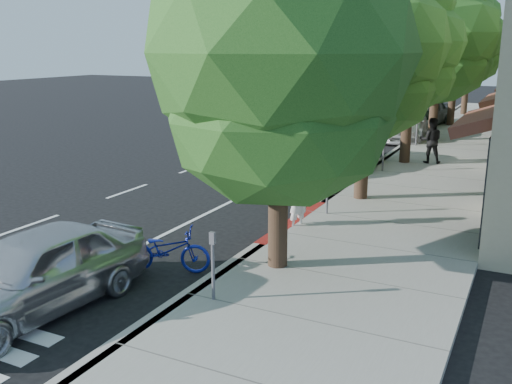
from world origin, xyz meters
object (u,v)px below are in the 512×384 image
Objects in this scene: street_tree_0 at (280,58)px; silver_suv at (312,147)px; street_tree_5 at (470,41)px; dark_sedan at (355,148)px; pedestrian at (431,140)px; dark_suv_far at (424,113)px; street_tree_1 at (367,47)px; street_tree_2 at (412,45)px; white_pickup at (405,125)px; street_tree_3 at (439,36)px; street_tree_4 at (457,39)px; near_car_a at (35,271)px; bicycle at (167,250)px; cyclist at (299,198)px.

silver_suv is at bearing 107.22° from street_tree_0.
silver_suv is (-3.10, -20.00, -4.05)m from street_tree_5.
pedestrian reaches higher than dark_sedan.
street_tree_1 is at bearing -77.47° from dark_suv_far.
street_tree_2 is at bearing 90.00° from street_tree_0.
white_pickup is (-1.40, 18.49, -3.59)m from street_tree_0.
street_tree_2 is 6.01m from street_tree_3.
near_car_a is at bearing -96.32° from street_tree_4.
street_tree_3 reaches higher than bicycle.
street_tree_1 is at bearing -90.00° from street_tree_3.
pedestrian is (0.90, 6.29, -3.48)m from street_tree_1.
street_tree_5 is at bearing 78.09° from white_pickup.
street_tree_1 is at bearing 68.99° from pedestrian.
pedestrian reaches higher than silver_suv.
street_tree_5 is (0.00, 18.00, 0.29)m from street_tree_2.
dark_suv_far is (0.33, 12.34, 0.13)m from dark_sedan.
pedestrian is at bearing 17.68° from street_tree_2.
street_tree_0 reaches higher than white_pickup.
bicycle is 19.50m from white_pickup.
street_tree_0 is 4.18× the size of pedestrian.
pedestrian is at bearing -81.08° from street_tree_3.
cyclist is at bearing -89.93° from dark_sedan.
street_tree_4 reaches higher than silver_suv.
street_tree_2 is 5.26m from silver_suv.
street_tree_1 reaches higher than bicycle.
white_pickup is (0.65, 19.49, 0.25)m from bicycle.
street_tree_3 reaches higher than dark_suv_far.
dark_sedan is (-1.73, -12.84, -4.17)m from street_tree_4.
silver_suv is at bearing 95.04° from near_car_a.
street_tree_3 reaches higher than cyclist.
street_tree_0 is at bearing -90.00° from street_tree_3.
street_tree_0 is at bearing -90.00° from street_tree_4.
street_tree_1 is at bearing -90.00° from street_tree_5.
bicycle is (-2.05, -19.00, -4.50)m from street_tree_3.
street_tree_2 is 1.44× the size of white_pickup.
pedestrian is at bearing -87.10° from street_tree_5.
street_tree_4 reaches higher than dark_suv_far.
street_tree_2 is 1.66× the size of near_car_a.
street_tree_2 is 1.23× the size of silver_suv.
street_tree_3 is at bearing -67.76° from dark_suv_far.
street_tree_2 is at bearing -90.00° from street_tree_4.
pedestrian is at bearing -74.66° from white_pickup.
street_tree_4 is at bearing -24.89° from bicycle.
white_pickup is at bearing 102.17° from street_tree_2.
street_tree_2 is 3.67m from pedestrian.
street_tree_3 is at bearing -26.36° from bicycle.
street_tree_4 is 4.54× the size of pedestrian.
cyclist reaches higher than white_pickup.
cyclist is at bearing -40.83° from bicycle.
street_tree_1 is 1.72× the size of dark_sedan.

